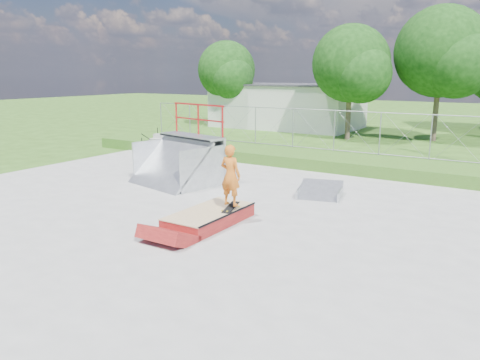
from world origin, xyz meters
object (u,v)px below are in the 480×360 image
(grind_box, at_px, (209,218))
(flat_bank_ramp, at_px, (320,191))
(skater, at_px, (230,178))
(quarter_pipe, at_px, (174,146))

(grind_box, bearing_deg, flat_bank_ramp, 72.08)
(flat_bank_ramp, relative_size, skater, 0.88)
(skater, bearing_deg, grind_box, 44.78)
(skater, bearing_deg, flat_bank_ramp, -103.37)
(grind_box, height_order, quarter_pipe, quarter_pipe)
(quarter_pipe, relative_size, skater, 1.74)
(quarter_pipe, xyz_separation_m, flat_bank_ramp, (5.07, 1.05, -1.19))
(skater, bearing_deg, quarter_pipe, -32.04)
(grind_box, relative_size, quarter_pipe, 0.92)
(quarter_pipe, height_order, flat_bank_ramp, quarter_pipe)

